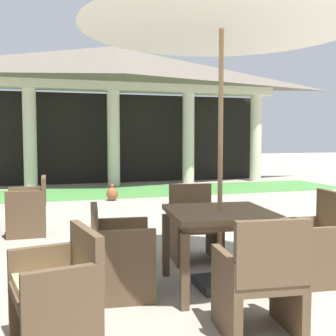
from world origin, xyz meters
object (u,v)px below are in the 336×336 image
at_px(patio_chair_near_foreground_east, 29,206).
at_px(patio_chair_mid_right_east, 313,242).
at_px(patio_chair_mid_left_east, 58,293).
at_px(patio_chair_mid_right_west, 118,252).
at_px(patio_chair_mid_right_north, 195,226).
at_px(patio_umbrella_mid_right, 222,14).
at_px(terracotta_urn, 112,194).
at_px(patio_table_mid_right, 220,221).
at_px(patio_chair_mid_right_south, 260,281).

xyz_separation_m(patio_chair_near_foreground_east, patio_chair_mid_right_east, (2.76, -2.94, -0.02)).
bearing_deg(patio_chair_near_foreground_east, patio_chair_mid_left_east, -174.65).
height_order(patio_chair_mid_right_west, patio_chair_mid_right_north, patio_chair_mid_right_north).
bearing_deg(patio_chair_mid_right_north, patio_umbrella_mid_right, 90.00).
distance_m(patio_chair_mid_left_east, terracotta_urn, 6.72).
bearing_deg(patio_chair_mid_right_west, patio_chair_mid_right_north, 135.12).
bearing_deg(patio_table_mid_right, patio_chair_near_foreground_east, 122.43).
relative_size(patio_chair_mid_right_west, patio_chair_mid_right_east, 0.91).
bearing_deg(patio_chair_mid_left_east, patio_chair_mid_right_north, -53.56).
height_order(patio_table_mid_right, patio_chair_mid_right_north, patio_chair_mid_right_north).
bearing_deg(patio_table_mid_right, terracotta_urn, 90.95).
height_order(patio_chair_mid_right_east, terracotta_urn, patio_chair_mid_right_east).
distance_m(patio_table_mid_right, patio_chair_mid_right_east, 1.00).
bearing_deg(terracotta_urn, patio_chair_near_foreground_east, -120.15).
xyz_separation_m(patio_chair_mid_right_south, terracotta_urn, (0.01, 6.73, -0.24)).
distance_m(patio_chair_near_foreground_east, patio_chair_mid_right_south, 4.16).
relative_size(patio_chair_mid_left_east, patio_table_mid_right, 0.79).
bearing_deg(patio_chair_near_foreground_east, patio_umbrella_mid_right, -146.80).
relative_size(patio_chair_mid_left_east, patio_umbrella_mid_right, 0.30).
xyz_separation_m(patio_table_mid_right, patio_umbrella_mid_right, (0.00, 0.00, 1.91)).
bearing_deg(terracotta_urn, patio_chair_mid_left_east, -102.17).
distance_m(patio_table_mid_right, patio_chair_mid_right_west, 0.99).
bearing_deg(patio_table_mid_right, patio_umbrella_mid_right, 90.00).
xyz_separation_m(patio_table_mid_right, terracotta_urn, (-0.10, 5.78, -0.49)).
xyz_separation_m(patio_chair_mid_left_east, patio_table_mid_right, (1.51, 0.79, 0.24)).
bearing_deg(patio_chair_mid_right_north, patio_chair_mid_left_east, 53.43).
xyz_separation_m(patio_chair_mid_right_north, patio_chair_mid_right_east, (0.86, -1.06, -0.00)).
xyz_separation_m(patio_chair_mid_left_east, terracotta_urn, (1.42, 6.57, -0.25)).
bearing_deg(patio_chair_near_foreground_east, patio_chair_mid_right_north, -133.87).
bearing_deg(patio_chair_near_foreground_east, patio_chair_mid_right_west, -161.93).
xyz_separation_m(patio_chair_mid_left_east, patio_chair_mid_right_east, (2.47, 0.69, -0.01)).
xyz_separation_m(patio_chair_mid_right_south, patio_chair_mid_right_east, (1.06, 0.85, -0.00)).
relative_size(patio_chair_near_foreground_east, patio_table_mid_right, 0.82).
bearing_deg(patio_chair_mid_right_north, patio_chair_mid_right_south, 90.00).
distance_m(patio_chair_mid_right_north, patio_chair_mid_right_east, 1.36).
distance_m(patio_chair_near_foreground_east, patio_table_mid_right, 3.37).
height_order(patio_chair_mid_right_west, patio_chair_mid_right_east, patio_chair_mid_right_east).
height_order(patio_chair_near_foreground_east, patio_chair_mid_right_north, patio_chair_mid_right_north).
distance_m(patio_umbrella_mid_right, patio_chair_mid_right_south, 2.37).
distance_m(patio_chair_mid_left_east, patio_chair_mid_right_east, 2.57).
height_order(patio_table_mid_right, terracotta_urn, patio_table_mid_right).
relative_size(patio_umbrella_mid_right, patio_chair_mid_right_west, 3.41).
relative_size(patio_chair_near_foreground_east, patio_umbrella_mid_right, 0.31).
height_order(patio_chair_mid_left_east, patio_chair_mid_right_east, patio_chair_mid_right_east).
distance_m(patio_umbrella_mid_right, terracotta_urn, 6.26).
bearing_deg(patio_chair_mid_left_east, terracotta_urn, -22.99).
relative_size(patio_table_mid_right, patio_chair_mid_right_south, 1.18).
distance_m(patio_chair_near_foreground_east, patio_chair_mid_left_east, 3.64).
relative_size(patio_table_mid_right, patio_chair_mid_right_north, 1.20).
bearing_deg(patio_table_mid_right, patio_chair_mid_right_west, 173.83).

